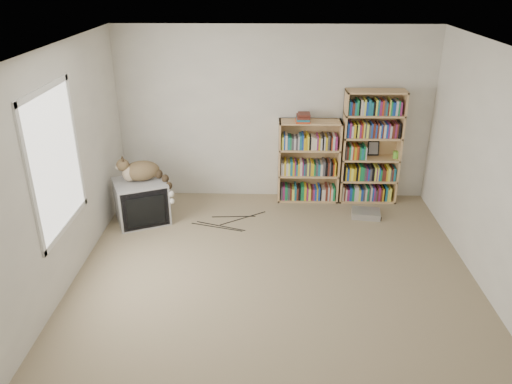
{
  "coord_description": "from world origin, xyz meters",
  "views": [
    {
      "loc": [
        -0.09,
        -4.47,
        3.21
      ],
      "look_at": [
        -0.23,
        1.0,
        0.72
      ],
      "focal_mm": 35.0,
      "sensor_mm": 36.0,
      "label": 1
    }
  ],
  "objects_px": {
    "cat": "(146,174)",
    "bookcase_tall": "(370,149)",
    "bookcase_short": "(308,164)",
    "dvd_player": "(366,214)",
    "crt_tv": "(141,201)"
  },
  "relations": [
    {
      "from": "crt_tv",
      "to": "cat",
      "type": "xyz_separation_m",
      "value": [
        0.09,
        0.03,
        0.39
      ]
    },
    {
      "from": "bookcase_tall",
      "to": "dvd_player",
      "type": "relative_size",
      "value": 4.24
    },
    {
      "from": "dvd_player",
      "to": "crt_tv",
      "type": "bearing_deg",
      "value": -168.85
    },
    {
      "from": "crt_tv",
      "to": "dvd_player",
      "type": "distance_m",
      "value": 3.11
    },
    {
      "from": "bookcase_tall",
      "to": "dvd_player",
      "type": "height_order",
      "value": "bookcase_tall"
    },
    {
      "from": "cat",
      "to": "bookcase_short",
      "type": "height_order",
      "value": "bookcase_short"
    },
    {
      "from": "crt_tv",
      "to": "bookcase_short",
      "type": "relative_size",
      "value": 0.7
    },
    {
      "from": "crt_tv",
      "to": "bookcase_short",
      "type": "distance_m",
      "value": 2.44
    },
    {
      "from": "cat",
      "to": "bookcase_tall",
      "type": "distance_m",
      "value": 3.19
    },
    {
      "from": "bookcase_short",
      "to": "cat",
      "type": "bearing_deg",
      "value": -162.04
    },
    {
      "from": "cat",
      "to": "bookcase_tall",
      "type": "xyz_separation_m",
      "value": [
        3.11,
        0.72,
        0.12
      ]
    },
    {
      "from": "cat",
      "to": "bookcase_tall",
      "type": "height_order",
      "value": "bookcase_tall"
    },
    {
      "from": "crt_tv",
      "to": "dvd_player",
      "type": "bearing_deg",
      "value": -20.53
    },
    {
      "from": "bookcase_short",
      "to": "dvd_player",
      "type": "height_order",
      "value": "bookcase_short"
    },
    {
      "from": "bookcase_tall",
      "to": "bookcase_short",
      "type": "height_order",
      "value": "bookcase_tall"
    }
  ]
}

